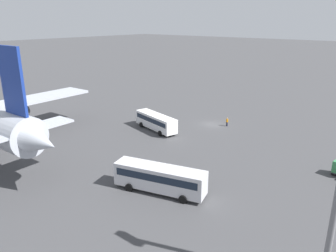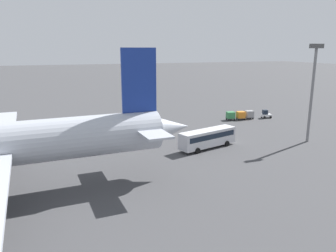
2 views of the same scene
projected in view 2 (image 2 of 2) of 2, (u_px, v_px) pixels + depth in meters
ground_plane at (121, 121)px, 80.17m from camera, size 600.00×600.00×0.00m
shuttle_bus_near at (101, 124)px, 68.60m from camera, size 10.67×4.95×3.08m
shuttle_bus_far at (208, 137)px, 58.18m from camera, size 11.78×5.67×3.34m
baggage_tug at (266, 114)px, 83.62m from camera, size 2.59×2.00×2.10m
worker_person at (131, 116)px, 81.90m from camera, size 0.38×0.38×1.74m
cargo_cart_grey at (249, 114)px, 82.62m from camera, size 2.23×1.96×2.06m
cargo_cart_orange at (241, 115)px, 81.55m from camera, size 2.23×1.96×2.06m
cargo_cart_green at (231, 115)px, 81.16m from camera, size 2.23×1.96×2.06m
light_pole at (313, 83)px, 60.15m from camera, size 2.80×0.70×18.20m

